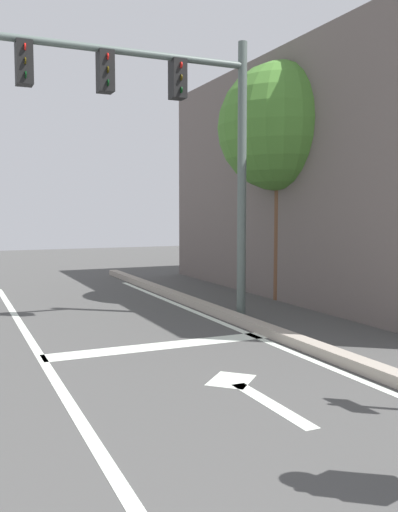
{
  "coord_description": "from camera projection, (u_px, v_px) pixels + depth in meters",
  "views": [
    {
      "loc": [
        -1.26,
        1.88,
        1.9
      ],
      "look_at": [
        1.28,
        7.51,
        1.4
      ],
      "focal_mm": 38.66,
      "sensor_mm": 36.0,
      "label": 1
    }
  ],
  "objects": [
    {
      "name": "stop_bar",
      "position": [
        161.0,
        346.0,
        7.8
      ],
      "size": [
        3.3,
        0.4,
        0.01
      ],
      "primitive_type": "cube",
      "color": "silver",
      "rests_on": "ground"
    },
    {
      "name": "lane_arrow_head",
      "position": [
        231.0,
        380.0,
        6.22
      ],
      "size": [
        0.71,
        0.71,
        0.01
      ],
      "primitive_type": "cube",
      "rotation": [
        0.0,
        0.0,
        0.79
      ],
      "color": "silver",
      "rests_on": "ground"
    },
    {
      "name": "lane_line_center",
      "position": [
        101.0,
        454.0,
        4.31
      ],
      "size": [
        0.12,
        20.0,
        0.01
      ],
      "primitive_type": "cube",
      "color": "silver",
      "rests_on": "ground"
    },
    {
      "name": "traffic_signal_mast",
      "position": [
        161.0,
        112.0,
        9.11
      ],
      "size": [
        5.0,
        0.34,
        4.86
      ],
      "color": "#52605B",
      "rests_on": "ground"
    },
    {
      "name": "lane_arrow_stem",
      "position": [
        271.0,
        404.0,
        5.44
      ],
      "size": [
        0.16,
        1.4,
        0.01
      ],
      "primitive_type": "cube",
      "color": "silver",
      "rests_on": "ground"
    },
    {
      "name": "roadside_tree",
      "position": [
        281.0,
        128.0,
        11.59
      ],
      "size": [
        2.69,
        2.69,
        5.02
      ],
      "color": "brown",
      "rests_on": "ground"
    }
  ]
}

